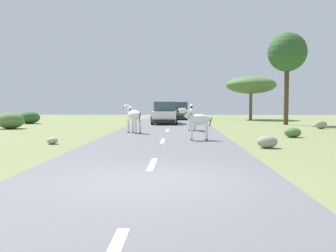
{
  "coord_description": "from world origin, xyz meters",
  "views": [
    {
      "loc": [
        0.53,
        -7.62,
        1.67
      ],
      "look_at": [
        0.01,
        9.21,
        0.62
      ],
      "focal_mm": 39.14,
      "sensor_mm": 36.0,
      "label": 1
    }
  ],
  "objects": [
    {
      "name": "ground_plane",
      "position": [
        0.0,
        0.0,
        0.0
      ],
      "size": [
        90.0,
        90.0,
        0.0
      ],
      "primitive_type": "plane",
      "color": "olive"
    },
    {
      "name": "road",
      "position": [
        -0.18,
        0.0,
        0.03
      ],
      "size": [
        6.0,
        64.0,
        0.05
      ],
      "primitive_type": "cube",
      "color": "slate",
      "rests_on": "ground_plane"
    },
    {
      "name": "lane_markings",
      "position": [
        -0.18,
        -1.0,
        0.05
      ],
      "size": [
        0.16,
        56.0,
        0.01
      ],
      "color": "silver",
      "rests_on": "road"
    },
    {
      "name": "zebra_0",
      "position": [
        1.3,
        14.17,
        1.02
      ],
      "size": [
        0.54,
        1.73,
        1.63
      ],
      "rotation": [
        0.0,
        0.0,
        3.06
      ],
      "color": "silver",
      "rests_on": "road"
    },
    {
      "name": "zebra_1",
      "position": [
        1.31,
        8.47,
        0.93
      ],
      "size": [
        1.56,
        0.42,
        1.47
      ],
      "rotation": [
        0.0,
        0.0,
        1.58
      ],
      "color": "silver",
      "rests_on": "road"
    },
    {
      "name": "zebra_2",
      "position": [
        -1.97,
        12.17,
        1.02
      ],
      "size": [
        1.26,
        1.46,
        1.62
      ],
      "rotation": [
        0.0,
        0.0,
        0.68
      ],
      "color": "silver",
      "rests_on": "road"
    },
    {
      "name": "car_0",
      "position": [
        -0.62,
        21.38,
        0.85
      ],
      "size": [
        2.05,
        4.36,
        1.74
      ],
      "rotation": [
        0.0,
        0.0,
        3.15
      ],
      "color": "white",
      "rests_on": "road"
    },
    {
      "name": "car_1",
      "position": [
        0.5,
        29.45,
        0.85
      ],
      "size": [
        2.1,
        4.38,
        1.74
      ],
      "rotation": [
        0.0,
        0.0,
        3.16
      ],
      "color": "#476B38",
      "rests_on": "road"
    },
    {
      "name": "tree_2",
      "position": [
        7.81,
        29.98,
        3.51
      ],
      "size": [
        5.04,
        5.04,
        4.4
      ],
      "color": "brown",
      "rests_on": "ground_plane"
    },
    {
      "name": "tree_3",
      "position": [
        8.79,
        20.97,
        5.51
      ],
      "size": [
        2.97,
        2.97,
        7.07
      ],
      "color": "#4C3823",
      "rests_on": "ground_plane"
    },
    {
      "name": "bush_0",
      "position": [
        -10.52,
        15.96,
        0.53
      ],
      "size": [
        1.76,
        1.59,
        1.06
      ],
      "primitive_type": "ellipsoid",
      "color": "#4C7038",
      "rests_on": "ground_plane"
    },
    {
      "name": "bush_1",
      "position": [
        -11.72,
        21.95,
        0.5
      ],
      "size": [
        1.65,
        1.49,
        0.99
      ],
      "primitive_type": "ellipsoid",
      "color": "#2D5628",
      "rests_on": "ground_plane"
    },
    {
      "name": "bush_3",
      "position": [
        6.09,
        10.44,
        0.24
      ],
      "size": [
        0.81,
        0.73,
        0.48
      ],
      "primitive_type": "ellipsoid",
      "color": "#4C7038",
      "rests_on": "ground_plane"
    },
    {
      "name": "rock_0",
      "position": [
        9.79,
        16.53,
        0.27
      ],
      "size": [
        0.76,
        0.53,
        0.54
      ],
      "primitive_type": "ellipsoid",
      "color": "gray",
      "rests_on": "ground_plane"
    },
    {
      "name": "rock_1",
      "position": [
        -4.66,
        7.12,
        0.14
      ],
      "size": [
        0.45,
        0.48,
        0.28
      ],
      "primitive_type": "ellipsoid",
      "color": "#A89E8C",
      "rests_on": "ground_plane"
    },
    {
      "name": "rock_3",
      "position": [
        3.82,
        6.07,
        0.23
      ],
      "size": [
        0.75,
        0.63,
        0.47
      ],
      "primitive_type": "ellipsoid",
      "color": "gray",
      "rests_on": "ground_plane"
    }
  ]
}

